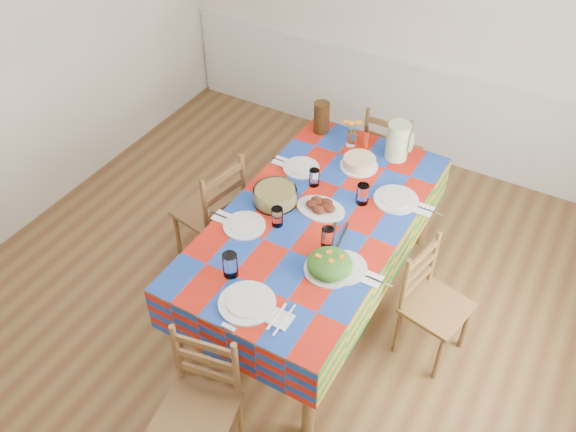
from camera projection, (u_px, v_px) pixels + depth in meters
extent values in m
cube|color=brown|center=(260.00, 317.00, 4.49)|extent=(4.50, 5.00, 0.04)
cube|color=beige|center=(411.00, 13.00, 5.20)|extent=(4.50, 0.04, 2.70)
cube|color=silver|center=(402.00, 63.00, 5.47)|extent=(4.41, 0.06, 0.04)
cube|color=silver|center=(396.00, 106.00, 5.78)|extent=(4.41, 0.03, 0.90)
cylinder|color=brown|center=(175.00, 332.00, 3.88)|extent=(0.08, 0.08, 0.79)
cylinder|color=brown|center=(309.00, 400.00, 3.52)|extent=(0.08, 0.08, 0.79)
cylinder|color=brown|center=(318.00, 169.00, 5.14)|extent=(0.08, 0.08, 0.79)
cylinder|color=brown|center=(427.00, 206.00, 4.78)|extent=(0.08, 0.08, 0.79)
cube|color=brown|center=(316.00, 220.00, 4.05)|extent=(1.10, 2.09, 0.04)
cube|color=red|center=(316.00, 217.00, 4.04)|extent=(1.15, 2.14, 0.01)
cube|color=red|center=(245.00, 208.00, 4.36)|extent=(0.01, 2.14, 0.33)
cube|color=red|center=(394.00, 266.00, 3.94)|extent=(0.01, 2.14, 0.33)
cube|color=red|center=(227.00, 348.00, 3.46)|extent=(1.15, 0.01, 0.33)
cube|color=red|center=(378.00, 155.00, 4.84)|extent=(1.15, 0.01, 0.33)
cylinder|color=silver|center=(247.00, 303.00, 3.47)|extent=(0.33, 0.33, 0.02)
cylinder|color=silver|center=(247.00, 302.00, 3.46)|extent=(0.23, 0.23, 0.01)
cylinder|color=white|center=(230.00, 265.00, 3.60)|extent=(0.09, 0.09, 0.16)
cube|color=white|center=(281.00, 319.00, 3.39)|extent=(0.12, 0.12, 0.01)
cube|color=silver|center=(277.00, 317.00, 3.40)|extent=(0.01, 0.21, 0.00)
cube|color=silver|center=(284.00, 320.00, 3.38)|extent=(0.01, 0.25, 0.00)
cylinder|color=silver|center=(244.00, 226.00, 3.96)|extent=(0.28, 0.28, 0.01)
cylinder|color=silver|center=(244.00, 224.00, 3.95)|extent=(0.20, 0.20, 0.01)
cylinder|color=white|center=(277.00, 217.00, 3.93)|extent=(0.08, 0.08, 0.13)
cube|color=white|center=(221.00, 217.00, 4.03)|extent=(0.10, 0.10, 0.01)
cube|color=silver|center=(218.00, 215.00, 4.03)|extent=(0.17, 0.01, 0.00)
cube|color=silver|center=(224.00, 217.00, 4.02)|extent=(0.21, 0.01, 0.00)
cylinder|color=silver|center=(301.00, 168.00, 4.42)|extent=(0.27, 0.27, 0.01)
cylinder|color=silver|center=(301.00, 167.00, 4.41)|extent=(0.19, 0.19, 0.01)
cylinder|color=white|center=(314.00, 178.00, 4.24)|extent=(0.07, 0.07, 0.13)
cube|color=white|center=(280.00, 161.00, 4.49)|extent=(0.10, 0.10, 0.01)
cube|color=silver|center=(278.00, 160.00, 4.49)|extent=(0.17, 0.01, 0.00)
cube|color=silver|center=(282.00, 161.00, 4.47)|extent=(0.20, 0.01, 0.00)
cylinder|color=silver|center=(344.00, 267.00, 3.68)|extent=(0.29, 0.29, 0.01)
cylinder|color=silver|center=(344.00, 266.00, 3.67)|extent=(0.20, 0.20, 0.01)
cylinder|color=white|center=(327.00, 237.00, 3.79)|extent=(0.08, 0.08, 0.14)
cube|color=white|center=(373.00, 279.00, 3.61)|extent=(0.11, 0.11, 0.01)
cube|color=silver|center=(369.00, 278.00, 3.62)|extent=(0.18, 0.01, 0.00)
cube|color=silver|center=(376.00, 280.00, 3.60)|extent=(0.21, 0.01, 0.00)
cylinder|color=silver|center=(396.00, 199.00, 4.15)|extent=(0.31, 0.31, 0.02)
cylinder|color=silver|center=(396.00, 198.00, 4.14)|extent=(0.22, 0.22, 0.01)
cylinder|color=white|center=(363.00, 194.00, 4.09)|extent=(0.09, 0.09, 0.15)
cube|color=white|center=(424.00, 210.00, 4.08)|extent=(0.11, 0.11, 0.01)
cube|color=silver|center=(421.00, 208.00, 4.08)|extent=(0.19, 0.01, 0.00)
cube|color=silver|center=(428.00, 210.00, 4.07)|extent=(0.23, 0.01, 0.00)
ellipsoid|color=silver|center=(321.00, 209.00, 4.08)|extent=(0.34, 0.24, 0.02)
ellipsoid|color=black|center=(329.00, 208.00, 4.04)|extent=(0.09, 0.08, 0.05)
ellipsoid|color=black|center=(327.00, 203.00, 4.08)|extent=(0.09, 0.08, 0.05)
ellipsoid|color=black|center=(317.00, 200.00, 4.09)|extent=(0.09, 0.08, 0.05)
ellipsoid|color=black|center=(312.00, 204.00, 4.06)|extent=(0.09, 0.08, 0.05)
ellipsoid|color=black|center=(318.00, 209.00, 4.03)|extent=(0.09, 0.08, 0.05)
cylinder|color=silver|center=(329.00, 269.00, 3.67)|extent=(0.31, 0.31, 0.01)
ellipsoid|color=#144310|center=(330.00, 264.00, 3.64)|extent=(0.28, 0.28, 0.12)
cube|color=orange|center=(318.00, 256.00, 3.60)|extent=(0.04, 0.03, 0.01)
cube|color=orange|center=(329.00, 252.00, 3.62)|extent=(0.04, 0.04, 0.01)
cube|color=orange|center=(331.00, 261.00, 3.57)|extent=(0.03, 0.04, 0.01)
cube|color=orange|center=(342.00, 257.00, 3.59)|extent=(0.04, 0.04, 0.01)
cylinder|color=white|center=(275.00, 196.00, 4.11)|extent=(0.30, 0.30, 0.11)
cylinder|color=#D7C472|center=(275.00, 196.00, 4.11)|extent=(0.28, 0.28, 0.09)
cylinder|color=silver|center=(359.00, 166.00, 4.44)|extent=(0.28, 0.28, 0.01)
cylinder|color=tan|center=(359.00, 162.00, 4.41)|extent=(0.23, 0.23, 0.06)
cube|color=black|center=(333.00, 237.00, 3.88)|extent=(0.12, 0.29, 0.01)
cube|color=black|center=(341.00, 238.00, 3.88)|extent=(0.06, 0.30, 0.01)
cylinder|color=white|center=(351.00, 139.00, 4.60)|extent=(0.07, 0.07, 0.12)
cylinder|color=#387627|center=(349.00, 133.00, 4.58)|extent=(0.01, 0.01, 0.17)
ellipsoid|color=orange|center=(347.00, 122.00, 4.53)|extent=(0.06, 0.06, 0.02)
cylinder|color=#387627|center=(354.00, 134.00, 4.57)|extent=(0.01, 0.01, 0.17)
ellipsoid|color=orange|center=(359.00, 122.00, 4.50)|extent=(0.06, 0.06, 0.02)
cylinder|color=#387627|center=(351.00, 135.00, 4.56)|extent=(0.01, 0.01, 0.17)
ellipsoid|color=orange|center=(351.00, 123.00, 4.47)|extent=(0.06, 0.06, 0.02)
cylinder|color=red|center=(366.00, 137.00, 4.57)|extent=(0.04, 0.04, 0.17)
cylinder|color=#B3D093|center=(398.00, 141.00, 4.43)|extent=(0.17, 0.17, 0.29)
cylinder|color=#311D0A|center=(322.00, 117.00, 4.70)|extent=(0.13, 0.13, 0.25)
cube|color=silver|center=(229.00, 327.00, 3.34)|extent=(0.08, 0.03, 0.02)
cylinder|color=brown|center=(186.00, 401.00, 3.70)|extent=(0.04, 0.04, 0.45)
cylinder|color=brown|center=(240.00, 419.00, 3.61)|extent=(0.04, 0.04, 0.45)
cube|color=brown|center=(197.00, 413.00, 3.38)|extent=(0.48, 0.46, 0.03)
cylinder|color=brown|center=(177.00, 354.00, 3.39)|extent=(0.04, 0.04, 0.50)
cylinder|color=brown|center=(236.00, 372.00, 3.31)|extent=(0.04, 0.04, 0.50)
cube|color=brown|center=(208.00, 373.00, 3.42)|extent=(0.35, 0.08, 0.05)
cube|color=brown|center=(206.00, 360.00, 3.33)|extent=(0.35, 0.08, 0.05)
cube|color=brown|center=(204.00, 346.00, 3.24)|extent=(0.35, 0.08, 0.05)
cylinder|color=brown|center=(415.00, 172.00, 5.39)|extent=(0.04, 0.04, 0.45)
cylinder|color=brown|center=(377.00, 159.00, 5.52)|extent=(0.04, 0.04, 0.45)
cylinder|color=brown|center=(400.00, 193.00, 5.17)|extent=(0.04, 0.04, 0.45)
cylinder|color=brown|center=(362.00, 180.00, 5.30)|extent=(0.04, 0.04, 0.45)
cube|color=brown|center=(391.00, 153.00, 5.18)|extent=(0.42, 0.40, 0.03)
cylinder|color=brown|center=(407.00, 148.00, 4.84)|extent=(0.04, 0.04, 0.50)
cylinder|color=brown|center=(366.00, 135.00, 4.98)|extent=(0.04, 0.04, 0.50)
cube|color=brown|center=(385.00, 151.00, 4.98)|extent=(0.36, 0.02, 0.05)
cube|color=brown|center=(386.00, 138.00, 4.89)|extent=(0.36, 0.02, 0.05)
cube|color=brown|center=(388.00, 125.00, 4.80)|extent=(0.36, 0.02, 0.05)
cylinder|color=brown|center=(213.00, 212.00, 4.96)|extent=(0.04, 0.04, 0.48)
cylinder|color=brown|center=(178.00, 237.00, 4.75)|extent=(0.04, 0.04, 0.48)
cylinder|color=brown|center=(245.00, 232.00, 4.79)|extent=(0.04, 0.04, 0.48)
cylinder|color=brown|center=(210.00, 259.00, 4.57)|extent=(0.04, 0.04, 0.48)
cube|color=brown|center=(209.00, 210.00, 4.60)|extent=(0.50, 0.52, 0.03)
cylinder|color=brown|center=(243.00, 183.00, 4.44)|extent=(0.04, 0.04, 0.53)
cylinder|color=brown|center=(205.00, 209.00, 4.23)|extent=(0.04, 0.04, 0.53)
cube|color=brown|center=(226.00, 207.00, 4.41)|extent=(0.09, 0.38, 0.05)
cube|color=brown|center=(224.00, 192.00, 4.31)|extent=(0.09, 0.38, 0.05)
cube|color=brown|center=(223.00, 177.00, 4.22)|extent=(0.09, 0.38, 0.05)
cylinder|color=brown|center=(439.00, 358.00, 3.94)|extent=(0.03, 0.03, 0.42)
cylinder|color=brown|center=(465.00, 327.00, 4.13)|extent=(0.03, 0.03, 0.42)
cylinder|color=brown|center=(397.00, 332.00, 4.10)|extent=(0.03, 0.03, 0.42)
cylinder|color=brown|center=(425.00, 303.00, 4.29)|extent=(0.03, 0.03, 0.42)
cube|color=brown|center=(437.00, 308.00, 3.96)|extent=(0.45, 0.47, 0.03)
cylinder|color=brown|center=(405.00, 287.00, 3.81)|extent=(0.03, 0.03, 0.47)
cylinder|color=brown|center=(434.00, 258.00, 3.99)|extent=(0.03, 0.03, 0.47)
cube|color=brown|center=(418.00, 282.00, 3.96)|extent=(0.09, 0.34, 0.05)
cube|color=brown|center=(420.00, 269.00, 3.88)|extent=(0.09, 0.34, 0.05)
cube|color=brown|center=(423.00, 255.00, 3.80)|extent=(0.09, 0.34, 0.05)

